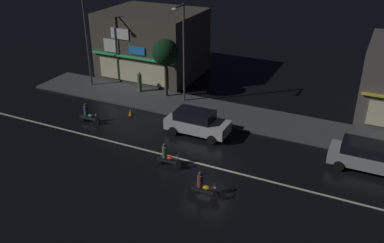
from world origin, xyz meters
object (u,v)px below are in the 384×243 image
(motorcycle_following, at_px, (166,157))
(motorcycle_lead, at_px, (88,115))
(traffic_cone, at_px, (131,112))
(motorcycle_opposite_lane, at_px, (202,186))
(pedestrian_on_sidewalk, at_px, (140,82))
(parked_car_trailing, at_px, (367,156))
(streetlamp_mid, at_px, (183,47))
(parked_car_near_kerb, at_px, (197,122))
(streetlamp_west, at_px, (85,32))

(motorcycle_following, bearing_deg, motorcycle_lead, -15.28)
(traffic_cone, bearing_deg, motorcycle_lead, -130.47)
(motorcycle_opposite_lane, relative_size, traffic_cone, 3.45)
(pedestrian_on_sidewalk, xyz_separation_m, motorcycle_lead, (-0.35, -6.45, -0.31))
(parked_car_trailing, xyz_separation_m, motorcycle_following, (-10.64, -4.81, -0.24))
(streetlamp_mid, relative_size, traffic_cone, 13.83)
(parked_car_trailing, height_order, motorcycle_following, parked_car_trailing)
(motorcycle_following, height_order, traffic_cone, motorcycle_following)
(traffic_cone, bearing_deg, motorcycle_opposite_lane, -37.61)
(traffic_cone, bearing_deg, streetlamp_mid, 56.53)
(parked_car_near_kerb, xyz_separation_m, parked_car_trailing, (10.77, 0.29, 0.00))
(motorcycle_following, bearing_deg, streetlamp_west, -31.30)
(parked_car_near_kerb, bearing_deg, streetlamp_west, -18.11)
(parked_car_trailing, distance_m, motorcycle_lead, 18.64)
(motorcycle_lead, bearing_deg, traffic_cone, 49.84)
(streetlamp_mid, bearing_deg, pedestrian_on_sidewalk, 176.18)
(parked_car_trailing, bearing_deg, traffic_cone, -0.94)
(parked_car_trailing, relative_size, motorcycle_lead, 2.26)
(motorcycle_lead, height_order, motorcycle_opposite_lane, same)
(motorcycle_lead, height_order, motorcycle_following, same)
(motorcycle_following, distance_m, motorcycle_opposite_lane, 3.61)
(pedestrian_on_sidewalk, bearing_deg, motorcycle_lead, 17.18)
(streetlamp_mid, relative_size, motorcycle_lead, 4.00)
(parked_car_near_kerb, bearing_deg, motorcycle_lead, 13.40)
(motorcycle_opposite_lane, bearing_deg, motorcycle_lead, -16.02)
(motorcycle_lead, bearing_deg, parked_car_near_kerb, 13.71)
(parked_car_near_kerb, bearing_deg, pedestrian_on_sidewalk, -31.91)
(motorcycle_lead, height_order, traffic_cone, motorcycle_lead)
(parked_car_near_kerb, bearing_deg, parked_car_trailing, -178.48)
(motorcycle_lead, bearing_deg, motorcycle_following, -18.47)
(parked_car_trailing, relative_size, motorcycle_opposite_lane, 2.26)
(streetlamp_west, distance_m, parked_car_near_kerb, 13.27)
(parked_car_near_kerb, height_order, motorcycle_following, parked_car_near_kerb)
(streetlamp_west, distance_m, parked_car_trailing, 23.44)
(streetlamp_mid, height_order, motorcycle_opposite_lane, streetlamp_mid)
(pedestrian_on_sidewalk, distance_m, motorcycle_following, 11.84)
(pedestrian_on_sidewalk, height_order, motorcycle_lead, pedestrian_on_sidewalk)
(parked_car_near_kerb, distance_m, motorcycle_opposite_lane, 7.13)
(pedestrian_on_sidewalk, distance_m, motorcycle_lead, 6.47)
(streetlamp_mid, distance_m, motorcycle_following, 10.25)
(motorcycle_opposite_lane, bearing_deg, traffic_cone, -31.42)
(streetlamp_mid, xyz_separation_m, traffic_cone, (-2.49, -3.77, -4.32))
(parked_car_trailing, xyz_separation_m, motorcycle_opposite_lane, (-7.52, -6.63, -0.24))
(parked_car_near_kerb, height_order, motorcycle_opposite_lane, parked_car_near_kerb)
(parked_car_near_kerb, xyz_separation_m, motorcycle_lead, (-7.75, -1.85, -0.24))
(streetlamp_mid, relative_size, parked_car_near_kerb, 1.77)
(motorcycle_lead, bearing_deg, pedestrian_on_sidewalk, 87.22)
(motorcycle_lead, relative_size, motorcycle_opposite_lane, 1.00)
(streetlamp_mid, distance_m, parked_car_trailing, 15.02)
(parked_car_near_kerb, bearing_deg, traffic_cone, -5.58)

